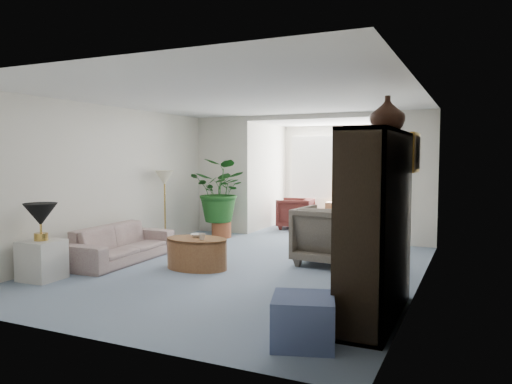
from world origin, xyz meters
The scene contains 26 objects.
floor centered at (0.00, 0.00, 0.00)m, with size 6.00×6.00×0.00m, color #8396AD.
sunroom_floor centered at (0.00, 4.10, 0.00)m, with size 2.60×2.60×0.00m, color #8396AD.
back_pier_left centered at (-1.90, 3.00, 1.25)m, with size 1.20×0.12×2.50m, color silver.
back_pier_right centered at (1.90, 3.00, 1.25)m, with size 1.20×0.12×2.50m, color silver.
back_header centered at (0.00, 3.00, 2.45)m, with size 2.60×0.12×0.10m, color silver.
window_pane centered at (0.00, 5.18, 1.40)m, with size 2.20×0.02×1.50m, color white.
window_blinds centered at (0.00, 5.15, 1.40)m, with size 2.20×0.02×1.50m, color white.
framed_picture centered at (2.46, -0.10, 1.70)m, with size 0.04×0.50×0.40m, color beige.
sofa centered at (-1.94, -0.28, 0.28)m, with size 1.94×0.76×0.57m, color #B3A898.
end_table centered at (-2.14, -1.63, 0.27)m, with size 0.48×0.48×0.53m, color silver.
table_lamp centered at (-2.14, -1.63, 0.88)m, with size 0.44×0.44×0.30m, color black.
floor_lamp centered at (-2.26, 1.37, 1.25)m, with size 0.36×0.36×0.28m, color #F7EEC4.
coffee_table centered at (-0.60, -0.19, 0.23)m, with size 0.95×0.95×0.45m, color #8F5F34.
coffee_bowl centered at (-0.65, -0.09, 0.47)m, with size 0.20×0.20×0.05m, color white.
coffee_cup centered at (-0.45, -0.29, 0.50)m, with size 0.10×0.10×0.10m, color beige.
wingback_chair centered at (1.11, 0.91, 0.45)m, with size 0.95×0.98×0.89m, color #665E51.
side_table_dark centered at (1.81, 1.21, 0.28)m, with size 0.47×0.38×0.57m, color black.
entertainment_cabinet centered at (2.23, -1.32, 0.96)m, with size 0.46×1.72×1.91m, color black.
cabinet_urn centered at (2.23, -0.82, 2.11)m, with size 0.38×0.38×0.40m, color black.
ottoman centered at (1.80, -2.32, 0.22)m, with size 0.54×0.54×0.43m, color slate.
plant_pot centered at (-1.61, 2.40, 0.16)m, with size 0.40×0.40×0.32m, color brown.
house_plant centered at (-1.61, 2.40, 0.96)m, with size 1.16×1.00×1.29m, color #1D541C.
sunroom_chair_blue centered at (0.85, 4.17, 0.39)m, with size 0.83×0.85×0.78m, color slate.
sunroom_chair_maroon centered at (-0.65, 4.17, 0.35)m, with size 0.75×0.78×0.71m, color maroon.
sunroom_table centered at (0.10, 4.92, 0.29)m, with size 0.47×0.37×0.58m, color #8F5F34.
shelf_clutter centered at (2.18, -1.51, 1.20)m, with size 0.30×1.18×1.06m.
Camera 1 is at (3.16, -6.29, 1.65)m, focal length 34.19 mm.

